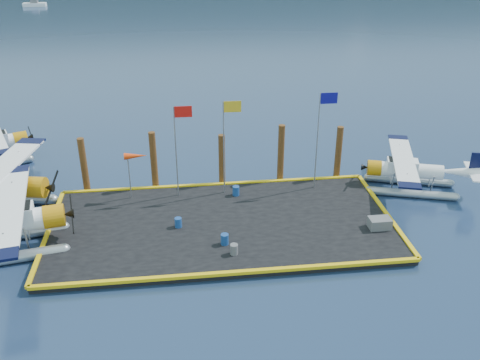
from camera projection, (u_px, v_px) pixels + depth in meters
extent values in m
plane|color=#192D4C|center=(222.00, 228.00, 31.72)|extent=(4000.00, 4000.00, 0.00)
cube|color=black|center=(222.00, 225.00, 31.63)|extent=(20.00, 10.00, 0.40)
cylinder|color=#99A0A7|center=(2.00, 236.00, 30.32)|extent=(6.84, 1.82, 0.66)
cube|color=white|center=(10.00, 216.00, 28.67)|extent=(2.60, 1.61, 0.99)
cube|color=black|center=(16.00, 211.00, 28.66)|extent=(1.72, 1.40, 0.61)
cylinder|color=#CB830B|center=(54.00, 216.00, 29.42)|extent=(1.30, 1.45, 1.28)
cube|color=black|center=(72.00, 214.00, 29.66)|extent=(0.49, 2.43, 1.24)
cube|color=white|center=(8.00, 207.00, 28.43)|extent=(3.33, 10.05, 0.13)
cube|color=black|center=(15.00, 170.00, 32.49)|extent=(1.80, 1.26, 0.14)
cube|color=black|center=(0.00, 256.00, 24.37)|extent=(1.80, 1.26, 0.14)
cylinder|color=#99A0A7|center=(1.00, 198.00, 34.42)|extent=(6.94, 1.98, 0.67)
cube|color=black|center=(4.00, 177.00, 32.29)|extent=(1.76, 1.45, 0.62)
cylinder|color=#CB830B|center=(36.00, 187.00, 32.45)|extent=(1.35, 1.49, 1.30)
cube|color=black|center=(52.00, 188.00, 32.39)|extent=(0.54, 2.46, 1.26)
cube|color=black|center=(31.00, 142.00, 36.47)|extent=(1.84, 1.31, 0.15)
cylinder|color=#CB830B|center=(20.00, 139.00, 40.20)|extent=(1.30, 1.38, 1.10)
cube|color=black|center=(32.00, 137.00, 40.55)|extent=(0.85, 1.98, 1.07)
cylinder|color=#99A0A7|center=(412.00, 194.00, 35.09)|extent=(5.48, 2.12, 0.54)
cylinder|color=#99A0A7|center=(409.00, 180.00, 36.83)|extent=(5.48, 2.12, 0.54)
cylinder|color=white|center=(410.00, 170.00, 35.45)|extent=(4.28, 2.15, 0.99)
cube|color=white|center=(402.00, 166.00, 35.39)|extent=(2.17, 1.51, 0.81)
cube|color=black|center=(398.00, 163.00, 35.35)|extent=(1.47, 1.26, 0.49)
cylinder|color=#CB830B|center=(374.00, 168.00, 35.81)|extent=(1.16, 1.25, 1.04)
cube|color=black|center=(363.00, 167.00, 35.92)|extent=(0.63, 1.93, 1.01)
cube|color=white|center=(403.00, 159.00, 35.19)|extent=(3.62, 8.11, 0.11)
cube|color=black|center=(410.00, 186.00, 31.79)|extent=(1.52, 1.16, 0.12)
cube|color=black|center=(398.00, 138.00, 38.59)|extent=(1.52, 1.16, 0.12)
cube|color=black|center=(478.00, 164.00, 34.46)|extent=(0.98, 0.39, 1.52)
cube|color=white|center=(475.00, 172.00, 34.73)|extent=(1.65, 3.15, 0.09)
cylinder|color=navy|center=(178.00, 222.00, 30.99)|extent=(0.41, 0.41, 0.58)
cylinder|color=navy|center=(225.00, 239.00, 29.35)|extent=(0.44, 0.44, 0.62)
cylinder|color=#5D5D62|center=(234.00, 249.00, 28.49)|extent=(0.42, 0.42, 0.60)
cylinder|color=navy|center=(236.00, 191.00, 34.49)|extent=(0.44, 0.44, 0.62)
cube|color=#5D5D62|center=(380.00, 223.00, 30.88)|extent=(1.25, 0.83, 0.63)
cylinder|color=gray|center=(176.00, 153.00, 33.31)|extent=(0.08, 0.08, 6.00)
cube|color=red|center=(183.00, 112.00, 32.19)|extent=(1.10, 0.03, 0.70)
cylinder|color=gray|center=(224.00, 149.00, 33.59)|extent=(0.08, 0.08, 6.20)
cube|color=yellow|center=(232.00, 107.00, 32.43)|extent=(1.10, 0.03, 0.70)
cylinder|color=gray|center=(317.00, 142.00, 34.17)|extent=(0.08, 0.08, 6.50)
cube|color=navy|center=(329.00, 98.00, 32.94)|extent=(1.10, 0.03, 0.70)
cylinder|color=gray|center=(130.00, 177.00, 33.66)|extent=(0.07, 0.07, 3.00)
cone|color=#FE3F0E|center=(136.00, 156.00, 33.09)|extent=(1.40, 0.44, 0.44)
cylinder|color=#432913|center=(84.00, 167.00, 34.71)|extent=(0.44, 0.44, 4.00)
cylinder|color=#432913|center=(154.00, 162.00, 35.15)|extent=(0.44, 0.44, 4.20)
cylinder|color=#432913|center=(222.00, 161.00, 35.73)|extent=(0.44, 0.44, 3.80)
cylinder|color=#432913|center=(281.00, 155.00, 36.05)|extent=(0.44, 0.44, 4.30)
cylinder|color=#432913|center=(338.00, 154.00, 36.55)|extent=(0.44, 0.44, 4.00)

